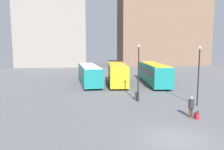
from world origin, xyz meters
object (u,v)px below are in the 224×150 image
at_px(bus_0, 89,74).
at_px(suitcase, 197,116).
at_px(traveler, 191,105).
at_px(lamp_post_0, 199,71).
at_px(bus_2, 153,73).
at_px(lamp_post_1, 138,69).
at_px(trash_bin, 137,96).
at_px(bus_1, 117,73).

height_order(bus_0, suitcase, bus_0).
distance_m(traveler, lamp_post_0, 4.63).
xyz_separation_m(bus_2, lamp_post_1, (-5.03, -10.84, 1.74)).
bearing_deg(trash_bin, bus_0, 113.99).
relative_size(bus_1, lamp_post_0, 1.83).
height_order(bus_1, bus_2, bus_1).
bearing_deg(traveler, lamp_post_0, -36.16).
bearing_deg(bus_1, trash_bin, -171.68).
xyz_separation_m(bus_2, traveler, (-2.03, -16.33, -0.67)).
bearing_deg(bus_2, lamp_post_1, 160.02).
bearing_deg(bus_1, traveler, -163.00).
height_order(lamp_post_0, trash_bin, lamp_post_0).
xyz_separation_m(bus_1, bus_2, (5.65, 0.12, 0.00)).
bearing_deg(lamp_post_1, suitcase, -61.17).
relative_size(lamp_post_0, trash_bin, 6.67).
bearing_deg(lamp_post_0, bus_0, 126.10).
relative_size(bus_0, lamp_post_0, 2.04).
bearing_deg(bus_0, lamp_post_1, -162.85).
bearing_deg(lamp_post_1, bus_0, 112.45).
xyz_separation_m(bus_0, bus_2, (9.86, -0.85, 0.12)).
distance_m(bus_0, lamp_post_0, 17.28).
xyz_separation_m(bus_0, suitcase, (8.10, -17.63, -1.32)).
relative_size(bus_1, bus_2, 0.82).
xyz_separation_m(bus_0, lamp_post_1, (4.83, -11.69, 1.86)).
bearing_deg(bus_2, bus_0, 89.99).
bearing_deg(bus_1, suitcase, -162.47).
bearing_deg(suitcase, bus_0, 23.29).
relative_size(suitcase, trash_bin, 0.83).
height_order(bus_1, traveler, bus_1).
height_order(bus_0, traveler, bus_0).
bearing_deg(traveler, bus_1, 11.23).
xyz_separation_m(bus_0, bus_1, (4.21, -0.97, 0.12)).
height_order(suitcase, lamp_post_0, lamp_post_0).
bearing_deg(lamp_post_1, bus_1, 93.32).
bearing_deg(lamp_post_0, trash_bin, 151.20).
bearing_deg(lamp_post_1, trash_bin, 84.14).
xyz_separation_m(suitcase, lamp_post_1, (-3.27, 5.94, 3.18)).
bearing_deg(lamp_post_1, bus_2, 65.09).
height_order(traveler, suitcase, traveler).
bearing_deg(trash_bin, suitcase, -64.19).
relative_size(suitcase, lamp_post_0, 0.12).
bearing_deg(suitcase, lamp_post_0, -29.83).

